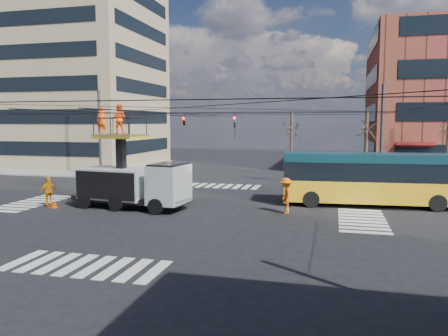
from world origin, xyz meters
TOP-DOWN VIEW (x-y plane):
  - ground at (0.00, 0.00)m, footprint 120.00×120.00m
  - sidewalk_nw at (-21.00, 21.00)m, footprint 18.00×18.00m
  - crosswalks at (0.00, 0.00)m, footprint 22.40×22.40m
  - building_tower at (-21.98, 23.98)m, footprint 18.06×16.06m
  - overhead_network at (-0.07, 0.40)m, footprint 24.24×24.24m
  - tree_a at (5.00, 13.50)m, footprint 2.00×2.00m
  - tree_b at (11.00, 13.50)m, footprint 2.00×2.00m
  - tree_c at (17.00, 13.50)m, footprint 2.00×2.00m
  - utility_truck at (-3.04, 0.13)m, footprint 7.23×3.35m
  - city_bus at (10.94, 4.30)m, footprint 11.10×3.35m
  - traffic_cone at (-7.66, -0.99)m, footprint 0.36×0.36m
  - worker_ground at (-8.17, -0.77)m, footprint 0.83×1.15m
  - flagger at (5.93, 0.78)m, footprint 1.08×1.46m

SIDE VIEW (x-z plane):
  - ground at x=0.00m, z-range 0.00..0.00m
  - crosswalks at x=0.00m, z-range 0.00..0.02m
  - sidewalk_nw at x=-21.00m, z-range 0.00..0.12m
  - traffic_cone at x=-7.66m, z-range 0.00..0.67m
  - worker_ground at x=-8.17m, z-range 0.00..1.82m
  - flagger at x=5.93m, z-range 0.00..2.01m
  - city_bus at x=10.94m, z-range 0.12..3.32m
  - utility_truck at x=-3.04m, z-range -1.05..5.12m
  - overhead_network at x=-0.07m, z-range 0.29..8.29m
  - tree_a at x=5.00m, z-range 1.63..7.63m
  - tree_b at x=11.00m, z-range 1.63..7.63m
  - tree_c at x=17.00m, z-range 1.63..7.63m
  - building_tower at x=-21.98m, z-range 0.00..30.00m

